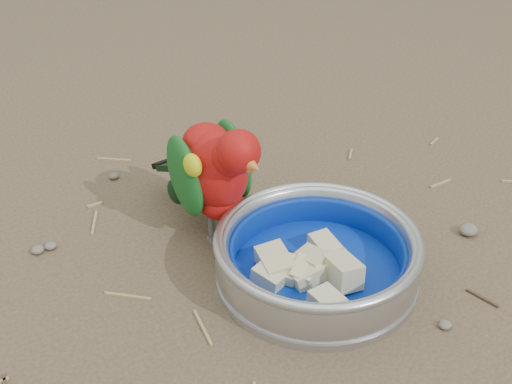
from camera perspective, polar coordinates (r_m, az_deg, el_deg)
ground at (r=0.80m, az=2.94°, el=-8.45°), size 60.00×60.00×0.00m
food_bowl at (r=0.82m, az=4.85°, el=-6.57°), size 0.23×0.23×0.02m
bowl_wall at (r=0.81m, az=4.95°, el=-4.93°), size 0.23×0.23×0.04m
fruit_wedges at (r=0.81m, az=4.93°, el=-5.32°), size 0.14×0.14×0.03m
lory_parrot at (r=0.85m, az=-3.24°, el=1.01°), size 0.11×0.20×0.16m
ground_debris at (r=0.83m, az=1.80°, el=-6.81°), size 0.90×0.80×0.01m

